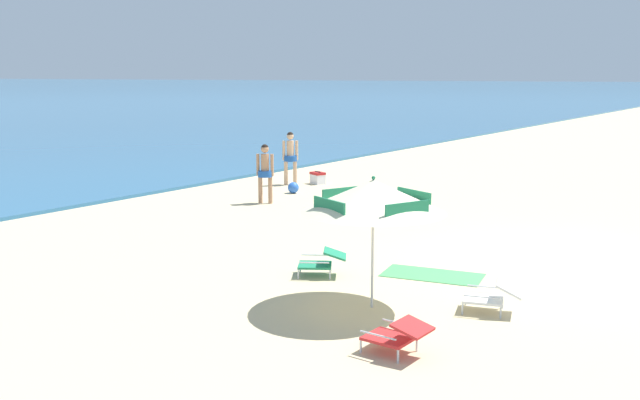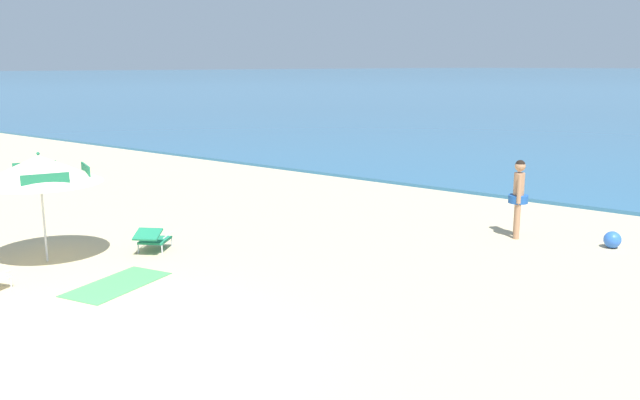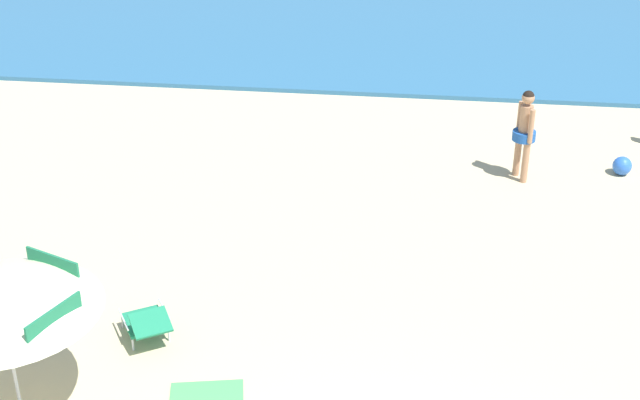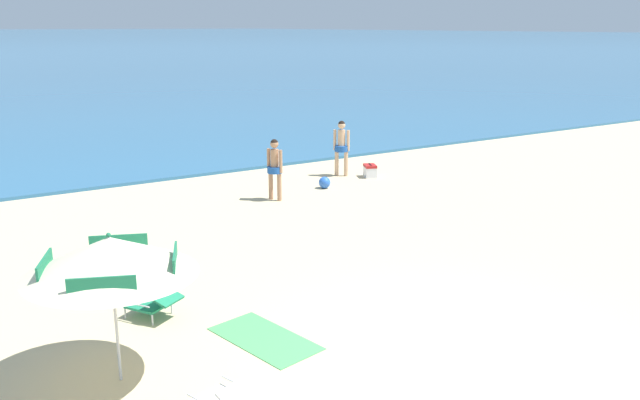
% 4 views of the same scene
% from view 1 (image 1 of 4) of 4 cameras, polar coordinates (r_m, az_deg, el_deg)
% --- Properties ---
extents(ground_plane, '(800.00, 800.00, 0.00)m').
position_cam_1_polar(ground_plane, '(14.73, 18.87, -4.88)').
color(ground_plane, '#CCB78C').
extents(beach_umbrella_striped_main, '(2.92, 2.91, 2.10)m').
position_cam_1_polar(beach_umbrella_striped_main, '(11.05, 4.26, 0.30)').
color(beach_umbrella_striped_main, silver).
rests_on(beach_umbrella_striped_main, ground).
extents(lounge_chair_under_umbrella, '(0.90, 1.01, 0.50)m').
position_cam_1_polar(lounge_chair_under_umbrella, '(13.11, 0.15, -4.88)').
color(lounge_chair_under_umbrella, '#1E7F56').
rests_on(lounge_chair_under_umbrella, ground).
extents(lounge_chair_beside_umbrella, '(0.77, 1.00, 0.52)m').
position_cam_1_polar(lounge_chair_beside_umbrella, '(11.45, 13.55, -7.39)').
color(lounge_chair_beside_umbrella, white).
rests_on(lounge_chair_beside_umbrella, ground).
extents(lounge_chair_facing_sea, '(0.60, 0.88, 0.49)m').
position_cam_1_polar(lounge_chair_facing_sea, '(9.59, 6.16, -10.57)').
color(lounge_chair_facing_sea, red).
rests_on(lounge_chair_facing_sea, ground).
extents(person_standing_near_shore, '(0.43, 0.43, 1.77)m').
position_cam_1_polar(person_standing_near_shore, '(23.91, -2.38, 3.65)').
color(person_standing_near_shore, '#D8A87F').
rests_on(person_standing_near_shore, ground).
extents(person_standing_beside, '(0.42, 0.47, 1.70)m').
position_cam_1_polar(person_standing_beside, '(20.45, -4.40, 2.45)').
color(person_standing_beside, tan).
rests_on(person_standing_beside, ground).
extents(cooler_box, '(0.52, 0.59, 0.43)m').
position_cam_1_polar(cooler_box, '(24.17, -0.19, 1.77)').
color(cooler_box, white).
rests_on(cooler_box, ground).
extents(beach_ball, '(0.35, 0.35, 0.35)m').
position_cam_1_polar(beach_ball, '(22.27, -2.14, 0.99)').
color(beach_ball, blue).
rests_on(beach_ball, ground).
extents(beach_towel, '(1.24, 1.94, 0.01)m').
position_cam_1_polar(beach_towel, '(13.37, 8.94, -5.92)').
color(beach_towel, '#4C9E5B').
rests_on(beach_towel, ground).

